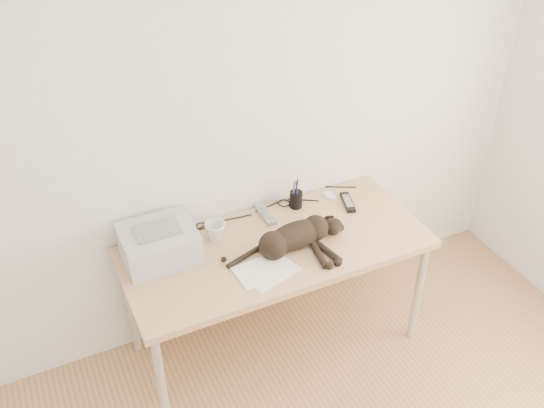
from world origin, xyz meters
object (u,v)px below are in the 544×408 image
printer (159,243)px  mug (215,232)px  desk (269,254)px  cat (293,238)px  pen_cup (296,199)px  mouse (329,194)px

printer → mug: bearing=1.2°
desk → printer: size_ratio=4.35×
cat → pen_cup: pen_cup is taller
cat → mouse: bearing=35.9°
printer → mouse: bearing=5.4°
printer → mouse: (1.04, 0.10, -0.07)m
desk → mouse: (0.47, 0.18, 0.15)m
mug → mouse: mug is taller
cat → mug: 0.41m
mouse → desk: bearing=-172.4°
cat → mug: (-0.33, 0.24, -0.01)m
desk → mouse: mouse is taller
pen_cup → mouse: 0.22m
cat → pen_cup: 0.37m
desk → printer: (-0.57, 0.08, 0.22)m
desk → pen_cup: (0.25, 0.17, 0.18)m
mouse → printer: bearing=171.8°
printer → mouse: printer is taller
pen_cup → cat: bearing=-119.5°
mug → pen_cup: pen_cup is taller
cat → mouse: (0.40, 0.33, -0.05)m
pen_cup → desk: bearing=-145.3°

